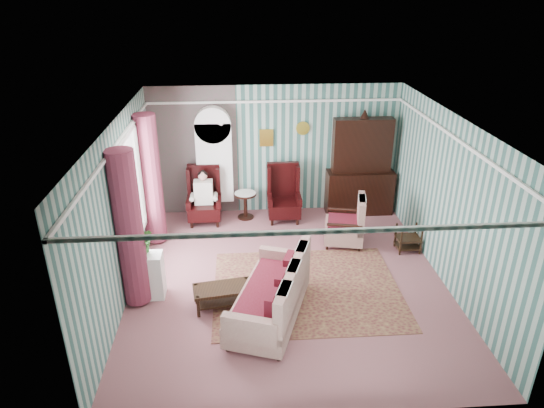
{
  "coord_description": "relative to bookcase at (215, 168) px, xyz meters",
  "views": [
    {
      "loc": [
        -0.8,
        -7.28,
        4.85
      ],
      "look_at": [
        -0.24,
        0.6,
        1.24
      ],
      "focal_mm": 32.0,
      "sensor_mm": 36.0,
      "label": 1
    }
  ],
  "objects": [
    {
      "name": "seated_woman",
      "position": [
        -0.25,
        -0.39,
        -0.53
      ],
      "size": [
        0.44,
        0.4,
        1.18
      ],
      "primitive_type": null,
      "color": "white",
      "rests_on": "floor"
    },
    {
      "name": "floral_armchair",
      "position": [
        2.61,
        -1.55,
        -0.61
      ],
      "size": [
        1.04,
        1.01,
        1.03
      ],
      "primitive_type": "cube",
      "rotation": [
        0.0,
        0.0,
        1.36
      ],
      "color": "#C1BA95",
      "rests_on": "floor"
    },
    {
      "name": "bookcase",
      "position": [
        0.0,
        0.0,
        0.0
      ],
      "size": [
        0.8,
        0.28,
        2.24
      ],
      "primitive_type": "cube",
      "color": "silver",
      "rests_on": "floor"
    },
    {
      "name": "plant_stand",
      "position": [
        -1.05,
        -3.14,
        -0.72
      ],
      "size": [
        0.55,
        0.35,
        0.8
      ],
      "primitive_type": "cube",
      "color": "white",
      "rests_on": "floor"
    },
    {
      "name": "wingback_right",
      "position": [
        1.5,
        -0.39,
        -0.5
      ],
      "size": [
        0.76,
        0.8,
        1.25
      ],
      "primitive_type": "cube",
      "color": "black",
      "rests_on": "floor"
    },
    {
      "name": "rug",
      "position": [
        1.65,
        -3.14,
        -1.11
      ],
      "size": [
        3.2,
        2.6,
        0.01
      ],
      "primitive_type": "cube",
      "color": "#52211B",
      "rests_on": "floor"
    },
    {
      "name": "round_side_table",
      "position": [
        0.65,
        -0.24,
        -0.82
      ],
      "size": [
        0.5,
        0.5,
        0.6
      ],
      "primitive_type": "cylinder",
      "color": "black",
      "rests_on": "floor"
    },
    {
      "name": "floor",
      "position": [
        1.35,
        -2.84,
        -1.12
      ],
      "size": [
        6.0,
        6.0,
        0.0
      ],
      "primitive_type": "plane",
      "color": "#8D5256",
      "rests_on": "ground"
    },
    {
      "name": "potted_plant_b",
      "position": [
        -1.03,
        -3.04,
        -0.11
      ],
      "size": [
        0.25,
        0.21,
        0.43
      ],
      "primitive_type": "imported",
      "rotation": [
        0.0,
        0.0,
        -0.11
      ],
      "color": "#184D18",
      "rests_on": "plant_stand"
    },
    {
      "name": "potted_plant_a",
      "position": [
        -1.07,
        -3.22,
        -0.09
      ],
      "size": [
        0.52,
        0.49,
        0.46
      ],
      "primitive_type": "imported",
      "rotation": [
        0.0,
        0.0,
        -0.41
      ],
      "color": "#1F541A",
      "rests_on": "plant_stand"
    },
    {
      "name": "coffee_table",
      "position": [
        0.21,
        -3.53,
        -0.93
      ],
      "size": [
        1.01,
        0.59,
        0.37
      ],
      "primitive_type": "cube",
      "rotation": [
        0.0,
        0.0,
        0.16
      ],
      "color": "black",
      "rests_on": "floor"
    },
    {
      "name": "sofa",
      "position": [
        0.95,
        -3.85,
        -0.57
      ],
      "size": [
        1.53,
        2.24,
        1.11
      ],
      "primitive_type": "cube",
      "rotation": [
        0.0,
        0.0,
        1.24
      ],
      "color": "beige",
      "rests_on": "floor"
    },
    {
      "name": "nest_table",
      "position": [
        3.82,
        -1.94,
        -0.85
      ],
      "size": [
        0.45,
        0.38,
        0.54
      ],
      "primitive_type": "cube",
      "color": "black",
      "rests_on": "floor"
    },
    {
      "name": "potted_plant_c",
      "position": [
        -1.12,
        -3.08,
        -0.12
      ],
      "size": [
        0.27,
        0.27,
        0.39
      ],
      "primitive_type": "imported",
      "rotation": [
        0.0,
        0.0,
        0.25
      ],
      "color": "#1B5920",
      "rests_on": "plant_stand"
    },
    {
      "name": "dresser_hutch",
      "position": [
        3.25,
        -0.12,
        0.06
      ],
      "size": [
        1.5,
        0.56,
        2.36
      ],
      "primitive_type": "cube",
      "color": "black",
      "rests_on": "floor"
    },
    {
      "name": "room_shell",
      "position": [
        0.73,
        -2.66,
        0.89
      ],
      "size": [
        5.53,
        6.02,
        2.91
      ],
      "color": "#37655D",
      "rests_on": "ground"
    },
    {
      "name": "wingback_left",
      "position": [
        -0.25,
        -0.39,
        -0.5
      ],
      "size": [
        0.76,
        0.8,
        1.25
      ],
      "primitive_type": "cube",
      "color": "black",
      "rests_on": "floor"
    }
  ]
}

